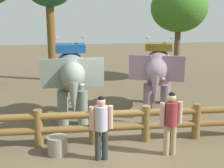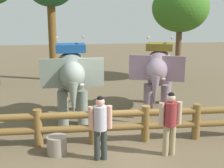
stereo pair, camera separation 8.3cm
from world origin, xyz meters
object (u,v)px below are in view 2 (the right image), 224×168
object	(u,v)px
tourist_woman_in_black	(170,119)
tree_far_left	(180,8)
elephant_center	(159,70)
tourist_man_in_blue	(100,123)
elephant_near_left	(71,74)
feed_bucket	(57,145)
log_fence	(120,122)

from	to	relation	value
tourist_woman_in_black	tree_far_left	xyz separation A→B (m)	(3.67, 8.81, 2.92)
elephant_center	tourist_woman_in_black	bearing A→B (deg)	-103.37
elephant_center	tree_far_left	xyz separation A→B (m)	(2.80, 5.14, 2.33)
elephant_center	tourist_man_in_blue	world-z (taller)	elephant_center
elephant_near_left	tree_far_left	bearing A→B (deg)	43.26
elephant_center	feed_bucket	distance (m)	5.05
tourist_man_in_blue	tree_far_left	world-z (taller)	tree_far_left
log_fence	tree_far_left	distance (m)	9.74
tourist_man_in_blue	feed_bucket	size ratio (longest dim) A/B	3.19
elephant_near_left	elephant_center	xyz separation A→B (m)	(3.23, 0.53, -0.04)
log_fence	tourist_woman_in_black	world-z (taller)	tourist_woman_in_black
log_fence	elephant_near_left	world-z (taller)	elephant_near_left
elephant_center	feed_bucket	bearing A→B (deg)	-139.79
tree_far_left	feed_bucket	distance (m)	11.16
elephant_center	tourist_man_in_blue	bearing A→B (deg)	-125.99
log_fence	tourist_woman_in_black	size ratio (longest dim) A/B	4.61
elephant_near_left	feed_bucket	distance (m)	2.99
log_fence	tree_far_left	size ratio (longest dim) A/B	1.49
elephant_near_left	elephant_center	world-z (taller)	elephant_near_left
elephant_near_left	feed_bucket	xyz separation A→B (m)	(-0.50, -2.62, -1.35)
tourist_man_in_blue	feed_bucket	bearing A→B (deg)	155.66
log_fence	elephant_center	size ratio (longest dim) A/B	2.35
elephant_near_left	feed_bucket	bearing A→B (deg)	-100.75
elephant_near_left	tree_far_left	distance (m)	8.58
log_fence	elephant_near_left	bearing A→B (deg)	120.01
tourist_man_in_blue	feed_bucket	xyz separation A→B (m)	(-1.08, 0.49, -0.71)
elephant_near_left	tree_far_left	xyz separation A→B (m)	(6.02, 5.67, 2.29)
log_fence	elephant_center	bearing A→B (deg)	53.58
log_fence	feed_bucket	world-z (taller)	log_fence
tourist_woman_in_black	tourist_man_in_blue	world-z (taller)	tourist_woman_in_black
elephant_near_left	tourist_man_in_blue	world-z (taller)	elephant_near_left
tree_far_left	tourist_man_in_blue	bearing A→B (deg)	-121.78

